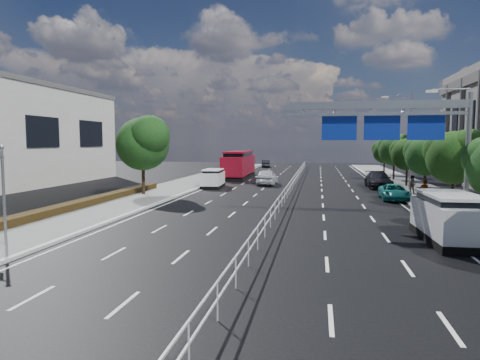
# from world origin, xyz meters

# --- Properties ---
(ground) EXTENTS (160.00, 160.00, 0.00)m
(ground) POSITION_xyz_m (0.00, 0.00, 0.00)
(ground) COLOR black
(ground) RESTS_ON ground
(kerb_near) EXTENTS (0.25, 140.00, 0.15)m
(kerb_near) POSITION_xyz_m (-9.00, 0.00, 0.07)
(kerb_near) COLOR silver
(kerb_near) RESTS_ON ground
(median_fence) EXTENTS (0.05, 85.00, 1.02)m
(median_fence) POSITION_xyz_m (0.00, 22.50, 0.53)
(median_fence) COLOR silver
(median_fence) RESTS_ON ground
(hedge_near) EXTENTS (1.00, 36.00, 0.44)m
(hedge_near) POSITION_xyz_m (-13.30, 5.00, 0.36)
(hedge_near) COLOR black
(hedge_near) RESTS_ON sidewalk_near
(overhead_gantry) EXTENTS (10.24, 0.38, 7.45)m
(overhead_gantry) POSITION_xyz_m (6.74, 10.05, 5.61)
(overhead_gantry) COLOR gray
(overhead_gantry) RESTS_ON ground
(streetlight_far) EXTENTS (2.78, 2.40, 9.00)m
(streetlight_far) POSITION_xyz_m (10.50, 26.00, 5.21)
(streetlight_far) COLOR gray
(streetlight_far) RESTS_ON ground
(near_tree_back) EXTENTS (4.84, 4.51, 6.69)m
(near_tree_back) POSITION_xyz_m (-11.94, 17.97, 4.61)
(near_tree_back) COLOR black
(near_tree_back) RESTS_ON ground
(far_tree_d) EXTENTS (3.85, 3.59, 5.34)m
(far_tree_d) POSITION_xyz_m (11.25, 14.48, 3.69)
(far_tree_d) COLOR black
(far_tree_d) RESTS_ON ground
(far_tree_e) EXTENTS (3.63, 3.38, 5.13)m
(far_tree_e) POSITION_xyz_m (11.25, 21.98, 3.56)
(far_tree_e) COLOR black
(far_tree_e) RESTS_ON ground
(far_tree_f) EXTENTS (3.52, 3.28, 5.02)m
(far_tree_f) POSITION_xyz_m (11.24, 29.48, 3.49)
(far_tree_f) COLOR black
(far_tree_f) RESTS_ON ground
(far_tree_g) EXTENTS (3.96, 3.69, 5.45)m
(far_tree_g) POSITION_xyz_m (11.25, 36.98, 3.75)
(far_tree_g) COLOR black
(far_tree_g) RESTS_ON ground
(far_tree_h) EXTENTS (3.41, 3.18, 4.91)m
(far_tree_h) POSITION_xyz_m (11.24, 44.48, 3.42)
(far_tree_h) COLOR black
(far_tree_h) RESTS_ON ground
(white_minivan) EXTENTS (2.11, 4.34, 1.84)m
(white_minivan) POSITION_xyz_m (-7.85, 25.48, 0.90)
(white_minivan) COLOR black
(white_minivan) RESTS_ON ground
(red_bus) EXTENTS (2.93, 11.40, 3.39)m
(red_bus) POSITION_xyz_m (-7.50, 37.65, 1.77)
(red_bus) COLOR black
(red_bus) RESTS_ON ground
(near_car_silver) EXTENTS (1.99, 4.88, 1.66)m
(near_car_silver) POSITION_xyz_m (-2.92, 29.38, 0.83)
(near_car_silver) COLOR silver
(near_car_silver) RESTS_ON ground
(near_car_dark) EXTENTS (1.94, 4.23, 1.35)m
(near_car_dark) POSITION_xyz_m (-6.99, 61.69, 0.67)
(near_car_dark) COLOR black
(near_car_dark) RESTS_ON ground
(silver_minivan) EXTENTS (2.43, 5.35, 2.19)m
(silver_minivan) POSITION_xyz_m (8.30, 4.67, 1.08)
(silver_minivan) COLOR black
(silver_minivan) RESTS_ON ground
(parked_car_teal) EXTENTS (2.05, 4.39, 1.22)m
(parked_car_teal) POSITION_xyz_m (8.30, 19.02, 0.61)
(parked_car_teal) COLOR #1B7974
(parked_car_teal) RESTS_ON ground
(parked_car_dark) EXTENTS (2.33, 5.49, 1.58)m
(parked_car_dark) POSITION_xyz_m (8.30, 28.12, 0.79)
(parked_car_dark) COLOR black
(parked_car_dark) RESTS_ON ground
(pedestrian_a) EXTENTS (0.66, 0.46, 1.75)m
(pedestrian_a) POSITION_xyz_m (9.77, 15.94, 1.01)
(pedestrian_a) COLOR gray
(pedestrian_a) RESTS_ON sidewalk_far
(pedestrian_b) EXTENTS (0.96, 0.91, 1.56)m
(pedestrian_b) POSITION_xyz_m (10.24, 22.27, 0.92)
(pedestrian_b) COLOR gray
(pedestrian_b) RESTS_ON sidewalk_far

